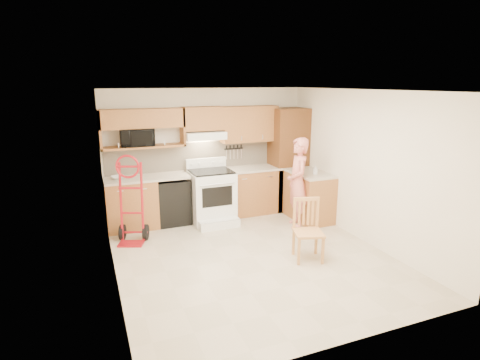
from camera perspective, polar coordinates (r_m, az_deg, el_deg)
floor at (r=6.14m, az=1.77°, el=-11.17°), size 4.00×4.50×0.02m
ceiling at (r=5.55m, az=1.97°, el=13.04°), size 4.00×4.50×0.02m
wall_back at (r=7.79m, az=-4.83°, el=4.02°), size 4.00×0.02×2.50m
wall_front at (r=3.85m, az=15.59°, el=-7.21°), size 4.00×0.02×2.50m
wall_left at (r=5.27m, az=-18.61°, el=-1.65°), size 0.02×4.50×2.50m
wall_right at (r=6.76m, az=17.67°, el=1.82°), size 0.02×4.50×2.50m
backsplash at (r=7.78m, az=-4.77°, el=3.63°), size 3.92×0.03×0.55m
lower_cab_left at (r=7.39m, az=-15.56°, el=-3.42°), size 0.90×0.60×0.90m
dishwasher at (r=7.50m, az=-9.85°, el=-3.03°), size 0.60×0.60×0.85m
lower_cab_right at (r=7.97m, az=1.66°, el=-1.61°), size 1.14×0.60×0.90m
countertop_left at (r=7.30m, az=-13.46°, el=0.33°), size 1.50×0.63×0.04m
countertop_right at (r=7.86m, az=1.69°, el=1.69°), size 1.14×0.63×0.04m
cab_return_right at (r=7.68m, az=10.03°, el=-2.44°), size 0.60×1.00×0.90m
countertop_return at (r=7.56m, az=10.18°, el=0.97°), size 0.63×1.00×0.04m
pantry_tall at (r=8.18m, az=6.97°, el=3.03°), size 0.70×0.60×2.10m
upper_cab_left at (r=7.26m, az=-14.11°, el=8.71°), size 1.50×0.33×0.34m
upper_shelf_mw at (r=7.32m, az=-13.87°, el=4.74°), size 1.50×0.33×0.04m
upper_cab_center at (r=7.50m, az=-5.43°, el=8.93°), size 0.76×0.33×0.44m
upper_cab_right at (r=7.84m, az=1.34°, el=8.18°), size 1.14×0.33×0.70m
range_hood at (r=7.47m, az=-5.23°, el=6.52°), size 0.76×0.46×0.14m
knife_strip at (r=7.92m, az=-0.90°, el=4.16°), size 0.40×0.05×0.29m
microwave at (r=7.28m, az=-14.80°, el=6.07°), size 0.58×0.39×0.32m
range at (r=7.40m, az=-4.03°, el=-1.78°), size 0.80×1.05×1.18m
person at (r=7.17m, az=8.42°, el=-0.43°), size 0.55×0.69×1.66m
hand_truck at (r=6.66m, az=-15.73°, el=-3.38°), size 0.67×0.64×1.34m
dining_chair at (r=5.96m, az=9.96°, el=-7.27°), size 0.53×0.55×0.92m
soap_bottle at (r=7.40m, az=10.90°, el=1.48°), size 0.10×0.10×0.17m
bowl at (r=7.24m, az=-17.36°, el=0.35°), size 0.28×0.28×0.06m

